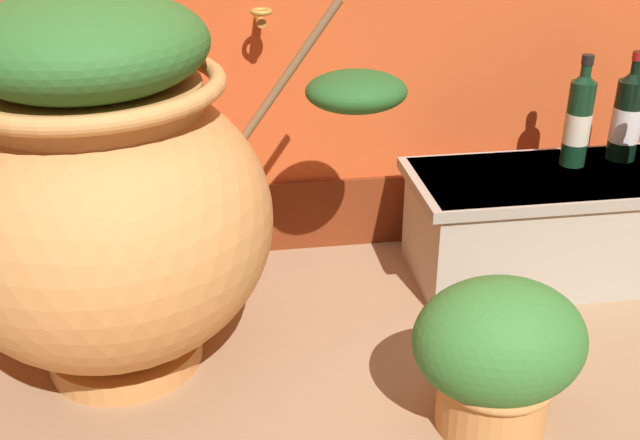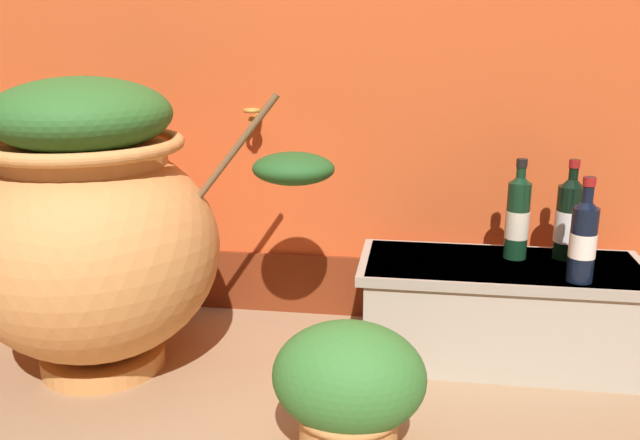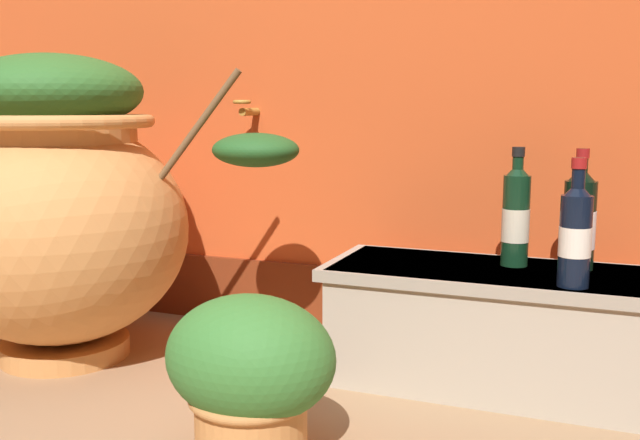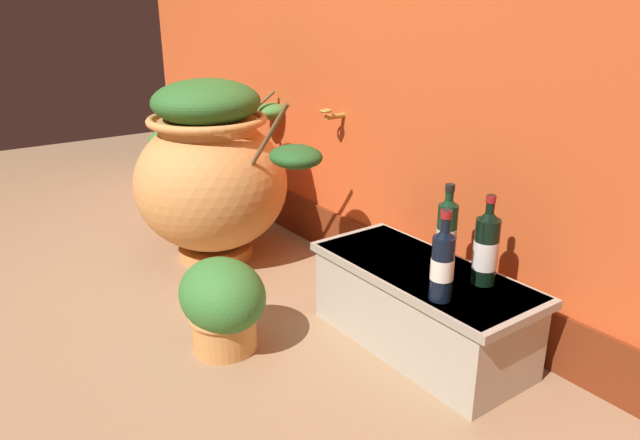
{
  "view_description": "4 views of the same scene",
  "coord_description": "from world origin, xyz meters",
  "px_view_note": "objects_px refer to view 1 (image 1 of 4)",
  "views": [
    {
      "loc": [
        -0.25,
        -0.92,
        1.11
      ],
      "look_at": [
        -0.01,
        0.66,
        0.31
      ],
      "focal_mm": 42.97,
      "sensor_mm": 36.0,
      "label": 1
    },
    {
      "loc": [
        0.43,
        -1.12,
        0.97
      ],
      "look_at": [
        0.14,
        0.78,
        0.43
      ],
      "focal_mm": 38.11,
      "sensor_mm": 36.0,
      "label": 2
    },
    {
      "loc": [
        0.92,
        -0.97,
        0.71
      ],
      "look_at": [
        0.22,
        0.82,
        0.41
      ],
      "focal_mm": 40.39,
      "sensor_mm": 36.0,
      "label": 3
    },
    {
      "loc": [
        1.98,
        -0.54,
        1.17
      ],
      "look_at": [
        0.08,
        0.83,
        0.31
      ],
      "focal_mm": 33.28,
      "sensor_mm": 36.0,
      "label": 4
    }
  ],
  "objects_px": {
    "wine_bottle_middle": "(579,118)",
    "potted_shrub": "(497,354)",
    "wine_bottle_right": "(627,115)",
    "terracotta_urn": "(106,193)"
  },
  "relations": [
    {
      "from": "wine_bottle_middle",
      "to": "potted_shrub",
      "type": "relative_size",
      "value": 0.86
    },
    {
      "from": "potted_shrub",
      "to": "wine_bottle_right",
      "type": "bearing_deg",
      "value": 48.22
    },
    {
      "from": "terracotta_urn",
      "to": "wine_bottle_right",
      "type": "distance_m",
      "value": 1.39
    },
    {
      "from": "wine_bottle_right",
      "to": "potted_shrub",
      "type": "bearing_deg",
      "value": -131.78
    },
    {
      "from": "wine_bottle_right",
      "to": "potted_shrub",
      "type": "height_order",
      "value": "wine_bottle_right"
    },
    {
      "from": "terracotta_urn",
      "to": "potted_shrub",
      "type": "xyz_separation_m",
      "value": [
        0.77,
        -0.35,
        -0.25
      ]
    },
    {
      "from": "wine_bottle_right",
      "to": "potted_shrub",
      "type": "distance_m",
      "value": 0.92
    },
    {
      "from": "wine_bottle_middle",
      "to": "potted_shrub",
      "type": "height_order",
      "value": "wine_bottle_middle"
    },
    {
      "from": "wine_bottle_middle",
      "to": "potted_shrub",
      "type": "distance_m",
      "value": 0.81
    },
    {
      "from": "terracotta_urn",
      "to": "wine_bottle_right",
      "type": "relative_size",
      "value": 3.89
    }
  ]
}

